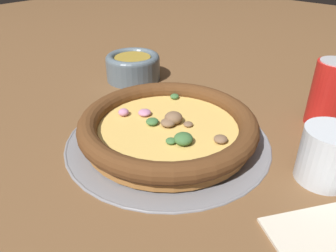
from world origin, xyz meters
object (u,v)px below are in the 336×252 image
at_px(drinking_cup, 327,155).
at_px(beverage_can, 329,94).
at_px(pizza_tray, 168,139).
at_px(pizza, 168,126).
at_px(bowl_near, 133,66).
at_px(fork, 335,231).

distance_m(drinking_cup, beverage_can, 0.18).
height_order(pizza_tray, beverage_can, beverage_can).
bearing_deg(pizza, beverage_can, 143.76).
xyz_separation_m(pizza_tray, drinking_cup, (-0.08, 0.24, 0.04)).
distance_m(pizza_tray, beverage_can, 0.31).
bearing_deg(bowl_near, pizza_tray, 58.96).
bearing_deg(pizza, drinking_cup, 107.54).
relative_size(bowl_near, beverage_can, 1.06).
height_order(pizza_tray, bowl_near, bowl_near).
distance_m(fork, beverage_can, 0.29).
xyz_separation_m(pizza_tray, beverage_can, (-0.24, 0.18, 0.06)).
relative_size(bowl_near, drinking_cup, 1.58).
relative_size(pizza_tray, fork, 2.18).
bearing_deg(beverage_can, bowl_near, -78.12).
bearing_deg(pizza_tray, drinking_cup, 107.53).
relative_size(bowl_near, fork, 0.81).
distance_m(drinking_cup, fork, 0.11).
xyz_separation_m(pizza, fork, (0.02, 0.29, -0.03)).
bearing_deg(bowl_near, beverage_can, 101.88).
distance_m(bowl_near, drinking_cup, 0.50).
height_order(pizza_tray, fork, pizza_tray).
height_order(pizza_tray, drinking_cup, drinking_cup).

